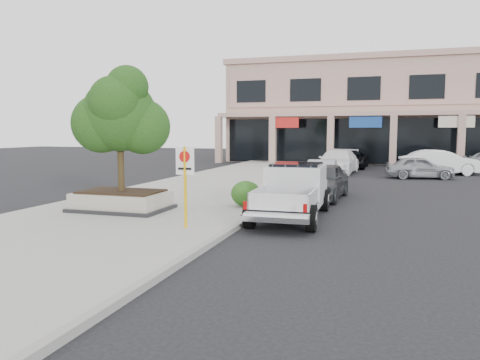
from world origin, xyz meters
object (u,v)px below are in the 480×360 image
object	(u,v)px
no_parking_sign	(185,176)
lot_car_a	(420,167)
planter	(122,201)
pickup_truck	(291,192)
curb_car_d	(352,160)
lot_car_d	(439,162)
lot_car_b	(440,162)
curb_car_c	(337,162)
planter_tree	(125,115)
curb_car_a	(322,181)
curb_car_b	(321,173)

from	to	relation	value
no_parking_sign	lot_car_a	xyz separation A→B (m)	(7.28, 18.26, -0.96)
planter	pickup_truck	size ratio (longest dim) A/B	0.57
curb_car_d	lot_car_a	distance (m)	8.36
pickup_truck	lot_car_d	size ratio (longest dim) A/B	1.07
no_parking_sign	curb_car_d	size ratio (longest dim) A/B	0.48
lot_car_b	curb_car_c	bearing A→B (deg)	83.01
planter_tree	curb_car_a	xyz separation A→B (m)	(5.98, 5.72, -2.65)
pickup_truck	curb_car_a	distance (m)	4.92
pickup_truck	curb_car_b	distance (m)	9.65
planter_tree	curb_car_c	world-z (taller)	planter_tree
planter	no_parking_sign	size ratio (longest dim) A/B	1.39
planter	no_parking_sign	distance (m)	4.11
curb_car_d	lot_car_d	size ratio (longest dim) A/B	0.90
curb_car_d	lot_car_b	xyz separation A→B (m)	(5.95, -4.06, 0.16)
pickup_truck	curb_car_c	bearing A→B (deg)	89.18
lot_car_a	lot_car_b	size ratio (longest dim) A/B	0.80
curb_car_b	curb_car_d	distance (m)	12.59
planter	lot_car_a	xyz separation A→B (m)	(10.62, 16.18, 0.20)
lot_car_a	lot_car_d	size ratio (longest dim) A/B	0.75
planter	pickup_truck	xyz separation A→B (m)	(5.77, 0.97, 0.41)
curb_car_b	lot_car_d	distance (m)	12.21
no_parking_sign	lot_car_d	bearing A→B (deg)	69.05
planter	lot_car_a	world-z (taller)	lot_car_a
planter	curb_car_d	world-z (taller)	curb_car_d
curb_car_b	lot_car_b	xyz separation A→B (m)	(6.60, 8.52, 0.14)
planter_tree	curb_car_b	distance (m)	12.04
curb_car_c	lot_car_a	distance (m)	5.41
curb_car_a	curb_car_b	distance (m)	4.79
planter	lot_car_d	xyz separation A→B (m)	(12.12, 20.83, 0.26)
pickup_truck	lot_car_a	size ratio (longest dim) A/B	1.42
curb_car_b	lot_car_d	xyz separation A→B (m)	(6.68, 10.22, 0.06)
curb_car_b	curb_car_d	xyz separation A→B (m)	(0.64, 12.58, -0.01)
planter	curb_car_b	world-z (taller)	curb_car_b
pickup_truck	curb_car_a	xyz separation A→B (m)	(0.35, 4.90, -0.12)
planter_tree	pickup_truck	bearing A→B (deg)	8.23
no_parking_sign	lot_car_b	xyz separation A→B (m)	(8.68, 21.21, -0.81)
planter	no_parking_sign	xyz separation A→B (m)	(3.35, -2.08, 1.16)
no_parking_sign	pickup_truck	bearing A→B (deg)	51.59
planter_tree	curb_car_c	distance (m)	18.76
curb_car_a	lot_car_b	distance (m)	14.52
pickup_truck	lot_car_d	world-z (taller)	pickup_truck
curb_car_c	lot_car_a	xyz separation A→B (m)	(5.11, -1.76, -0.14)
curb_car_d	lot_car_b	size ratio (longest dim) A/B	0.96
lot_car_d	curb_car_c	bearing A→B (deg)	94.26
pickup_truck	lot_car_d	distance (m)	20.85
lot_car_d	lot_car_b	bearing A→B (deg)	157.64
planter	lot_car_d	world-z (taller)	lot_car_d
curb_car_d	lot_car_d	bearing A→B (deg)	-19.62
planter_tree	lot_car_a	world-z (taller)	planter_tree
curb_car_c	curb_car_d	size ratio (longest dim) A/B	1.18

